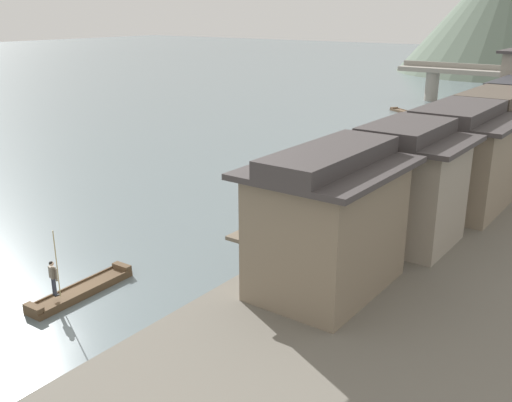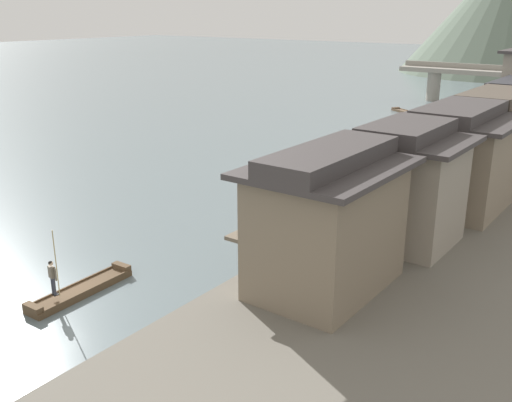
{
  "view_description": "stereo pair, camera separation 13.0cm",
  "coord_description": "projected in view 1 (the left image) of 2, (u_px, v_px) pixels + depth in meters",
  "views": [
    {
      "loc": [
        21.35,
        -13.21,
        12.14
      ],
      "look_at": [
        2.76,
        12.04,
        1.72
      ],
      "focal_mm": 40.51,
      "sensor_mm": 36.0,
      "label": 1
    },
    {
      "loc": [
        21.45,
        -13.13,
        12.14
      ],
      "look_at": [
        2.76,
        12.04,
        1.72
      ],
      "focal_mm": 40.51,
      "sensor_mm": 36.0,
      "label": 2
    }
  ],
  "objects": [
    {
      "name": "boat_moored_second",
      "position": [
        308.0,
        151.0,
        51.04
      ],
      "size": [
        2.05,
        5.29,
        0.7
      ],
      "color": "brown",
      "rests_on": "ground"
    },
    {
      "name": "boat_moored_nearest",
      "position": [
        441.0,
        154.0,
        50.48
      ],
      "size": [
        1.66,
        3.71,
        0.48
      ],
      "color": "brown",
      "rests_on": "ground"
    },
    {
      "name": "ground_plane",
      "position": [
        48.0,
        294.0,
        25.93
      ],
      "size": [
        400.0,
        400.0,
        0.0
      ],
      "primitive_type": "plane",
      "color": "slate"
    },
    {
      "name": "boat_midriver_drifting",
      "position": [
        401.0,
        111.0,
        71.89
      ],
      "size": [
        3.57,
        2.82,
        0.37
      ],
      "color": "brown",
      "rests_on": "ground"
    },
    {
      "name": "boat_foreground_poled",
      "position": [
        81.0,
        291.0,
        25.88
      ],
      "size": [
        1.3,
        5.32,
        0.51
      ],
      "color": "brown",
      "rests_on": "ground"
    },
    {
      "name": "house_waterfront_tall",
      "position": [
        454.0,
        158.0,
        34.33
      ],
      "size": [
        6.93,
        7.38,
        6.14
      ],
      "color": "gray",
      "rests_on": "riverbank_right"
    },
    {
      "name": "boatman_person",
      "position": [
        53.0,
        274.0,
        24.37
      ],
      "size": [
        0.57,
        0.3,
        3.04
      ],
      "color": "black",
      "rests_on": "boat_foreground_poled"
    },
    {
      "name": "house_waterfront_far",
      "position": [
        509.0,
        120.0,
        46.3
      ],
      "size": [
        5.68,
        7.52,
        6.14
      ],
      "color": "gray",
      "rests_on": "riverbank_right"
    },
    {
      "name": "stone_bridge",
      "position": [
        486.0,
        79.0,
        76.03
      ],
      "size": [
        23.74,
        2.4,
        5.24
      ],
      "color": "gray",
      "rests_on": "ground"
    },
    {
      "name": "boat_moored_third",
      "position": [
        381.0,
        179.0,
        43.02
      ],
      "size": [
        0.93,
        5.03,
        0.52
      ],
      "color": "#232326",
      "rests_on": "ground"
    },
    {
      "name": "boat_midriver_upstream",
      "position": [
        481.0,
        133.0,
        58.89
      ],
      "size": [
        1.65,
        5.37,
        0.38
      ],
      "color": "#423328",
      "rests_on": "ground"
    },
    {
      "name": "boat_moored_far",
      "position": [
        291.0,
        180.0,
        42.85
      ],
      "size": [
        1.43,
        5.14,
        0.37
      ],
      "color": "#33281E",
      "rests_on": "ground"
    },
    {
      "name": "house_waterfront_second",
      "position": [
        403.0,
        184.0,
        29.08
      ],
      "size": [
        6.36,
        5.6,
        6.14
      ],
      "color": "gray",
      "rests_on": "riverbank_right"
    },
    {
      "name": "hill_far_west",
      "position": [
        512.0,
        6.0,
        113.61
      ],
      "size": [
        42.72,
        42.72,
        25.53
      ],
      "primitive_type": "cone",
      "color": "#5B6B5B",
      "rests_on": "ground"
    },
    {
      "name": "house_waterfront_nearest",
      "position": [
        328.0,
        221.0,
        24.05
      ],
      "size": [
        5.55,
        7.36,
        6.14
      ],
      "color": "#7F705B",
      "rests_on": "riverbank_right"
    },
    {
      "name": "house_waterfront_narrow",
      "position": [
        492.0,
        136.0,
        40.29
      ],
      "size": [
        7.0,
        8.0,
        6.14
      ],
      "color": "gray",
      "rests_on": "riverbank_right"
    }
  ]
}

